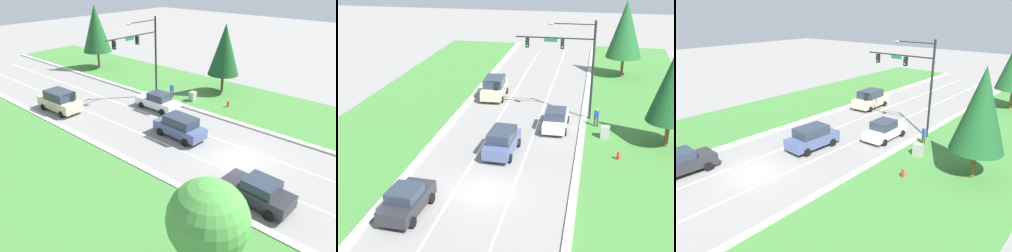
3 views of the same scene
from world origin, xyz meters
TOP-DOWN VIEW (x-y plane):
  - ground_plane at (0.00, 0.00)m, footprint 160.00×160.00m
  - curb_strip_right at (5.65, 0.00)m, footprint 0.50×90.00m
  - curb_strip_left at (-5.65, 0.00)m, footprint 0.50×90.00m
  - grass_verge_right at (10.90, 0.00)m, footprint 10.00×90.00m
  - lane_stripe_inner_left at (-1.80, 0.00)m, footprint 0.14×81.00m
  - lane_stripe_inner_right at (1.80, 0.00)m, footprint 0.14×81.00m
  - traffic_signal_mast at (4.34, 14.32)m, footprint 6.79×0.41m
  - charcoal_sedan at (-3.72, -3.28)m, footprint 2.22×4.43m
  - slate_blue_suv at (0.01, 5.86)m, footprint 2.24×4.67m
  - white_sedan at (3.41, 11.56)m, footprint 2.06×4.67m
  - champagne_suv at (-3.46, 18.68)m, footprint 2.40×5.02m
  - utility_cabinet at (7.50, 10.19)m, footprint 0.70×0.60m
  - pedestrian at (6.74, 12.53)m, footprint 0.43×0.35m
  - fire_hydrant at (8.47, 6.31)m, footprint 0.34×0.20m
  - conifer_near_right_tree at (9.27, 28.69)m, footprint 3.99×3.99m
  - conifer_far_right_tree at (12.10, 9.41)m, footprint 3.53×3.53m

SIDE VIEW (x-z plane):
  - ground_plane at x=0.00m, z-range 0.00..0.00m
  - lane_stripe_inner_left at x=-1.80m, z-range 0.00..0.01m
  - lane_stripe_inner_right at x=1.80m, z-range 0.00..0.01m
  - grass_verge_right at x=10.90m, z-range 0.00..0.08m
  - curb_strip_right at x=5.65m, z-range 0.00..0.15m
  - curb_strip_left at x=-5.65m, z-range 0.00..0.15m
  - fire_hydrant at x=8.47m, z-range -0.01..0.69m
  - utility_cabinet at x=7.50m, z-range 0.00..1.06m
  - white_sedan at x=3.41m, z-range -0.02..1.73m
  - charcoal_sedan at x=-3.72m, z-range 0.00..1.73m
  - pedestrian at x=6.74m, z-range 0.09..1.78m
  - slate_blue_suv at x=0.01m, z-range 0.02..1.94m
  - champagne_suv at x=-3.46m, z-range 0.01..2.12m
  - conifer_far_right_tree at x=12.10m, z-range 1.06..8.86m
  - conifer_near_right_tree at x=9.27m, z-range 1.19..9.97m
  - traffic_signal_mast at x=4.34m, z-range 1.35..10.03m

